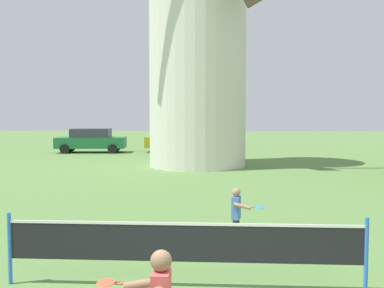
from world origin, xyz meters
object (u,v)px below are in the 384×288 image
at_px(tennis_net, 184,243).
at_px(player_far, 237,213).
at_px(parked_car_green, 91,140).
at_px(windmill, 198,2).
at_px(parked_car_mustard, 179,140).

bearing_deg(tennis_net, player_far, 69.19).
bearing_deg(player_far, parked_car_green, 113.22).
bearing_deg(windmill, player_far, -83.79).
relative_size(player_far, parked_car_green, 0.25).
height_order(tennis_net, player_far, player_far).
xyz_separation_m(tennis_net, parked_car_mustard, (-2.17, 23.60, 0.12)).
height_order(parked_car_green, parked_car_mustard, same).
relative_size(windmill, player_far, 14.76).
relative_size(tennis_net, parked_car_mustard, 1.19).
distance_m(tennis_net, parked_car_green, 24.05).
distance_m(windmill, tennis_net, 17.21).
xyz_separation_m(windmill, tennis_net, (0.57, -15.62, -7.21)).
height_order(player_far, parked_car_green, parked_car_green).
distance_m(windmill, parked_car_green, 12.41).
bearing_deg(player_far, windmill, 96.21).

